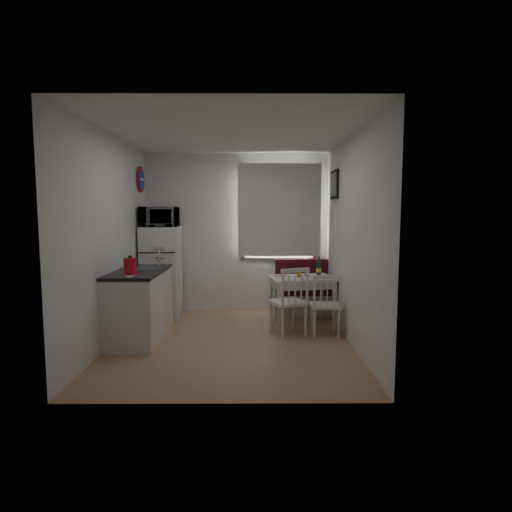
{
  "coord_description": "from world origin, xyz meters",
  "views": [
    {
      "loc": [
        0.28,
        -5.3,
        1.66
      ],
      "look_at": [
        0.31,
        0.5,
        1.05
      ],
      "focal_mm": 30.0,
      "sensor_mm": 36.0,
      "label": 1
    }
  ],
  "objects": [
    {
      "name": "microwave",
      "position": [
        -1.18,
        1.35,
        1.57
      ],
      "size": [
        0.56,
        0.38,
        0.31
      ],
      "primitive_type": "imported",
      "color": "white",
      "rests_on": "fridge"
    },
    {
      "name": "wine_bottle",
      "position": [
        1.25,
        1.0,
        0.85
      ],
      "size": [
        0.07,
        0.07,
        0.29
      ],
      "primitive_type": null,
      "color": "#154326",
      "rests_on": "dining_table"
    },
    {
      "name": "curtain",
      "position": [
        0.7,
        1.65,
        1.68
      ],
      "size": [
        1.35,
        0.02,
        1.5
      ],
      "primitive_type": "cube",
      "color": "white",
      "rests_on": "wall_back"
    },
    {
      "name": "wall_back",
      "position": [
        0.0,
        1.75,
        1.3
      ],
      "size": [
        3.0,
        0.02,
        2.6
      ],
      "primitive_type": "cube",
      "color": "white",
      "rests_on": "floor"
    },
    {
      "name": "fridge",
      "position": [
        -1.18,
        1.4,
        0.71
      ],
      "size": [
        0.57,
        0.57,
        1.42
      ],
      "primitive_type": "cube",
      "color": "white",
      "rests_on": "floor"
    },
    {
      "name": "wall_left",
      "position": [
        -1.5,
        0.0,
        1.3
      ],
      "size": [
        0.02,
        3.5,
        2.6
      ],
      "primitive_type": "cube",
      "color": "white",
      "rests_on": "floor"
    },
    {
      "name": "wall_right",
      "position": [
        1.5,
        0.0,
        1.3
      ],
      "size": [
        0.02,
        3.5,
        2.6
      ],
      "primitive_type": "cube",
      "color": "white",
      "rests_on": "floor"
    },
    {
      "name": "window",
      "position": [
        0.7,
        1.72,
        1.62
      ],
      "size": [
        1.22,
        0.06,
        1.47
      ],
      "primitive_type": "cube",
      "color": "white",
      "rests_on": "wall_back"
    },
    {
      "name": "picture_frame",
      "position": [
        1.48,
        1.1,
        2.05
      ],
      "size": [
        0.04,
        0.52,
        0.42
      ],
      "primitive_type": "cube",
      "color": "black",
      "rests_on": "wall_right"
    },
    {
      "name": "floor",
      "position": [
        0.0,
        0.0,
        0.0
      ],
      "size": [
        3.0,
        3.5,
        0.02
      ],
      "primitive_type": "cube",
      "color": "tan",
      "rests_on": "ground"
    },
    {
      "name": "plate",
      "position": [
        0.69,
        0.92,
        0.71
      ],
      "size": [
        0.23,
        0.23,
        0.02
      ],
      "primitive_type": "cylinder",
      "color": "white",
      "rests_on": "dining_table"
    },
    {
      "name": "drinking_glass_orange",
      "position": [
        0.94,
        0.85,
        0.75
      ],
      "size": [
        0.06,
        0.06,
        0.11
      ],
      "primitive_type": "cylinder",
      "color": "orange",
      "rests_on": "dining_table"
    },
    {
      "name": "kettle",
      "position": [
        -1.15,
        -0.38,
        1.02
      ],
      "size": [
        0.18,
        0.18,
        0.24
      ],
      "primitive_type": "cylinder",
      "color": "red",
      "rests_on": "kitchen_counter"
    },
    {
      "name": "wall_sign",
      "position": [
        -1.47,
        1.45,
        2.15
      ],
      "size": [
        0.03,
        0.4,
        0.4
      ],
      "primitive_type": "cylinder",
      "rotation": [
        0.0,
        1.57,
        0.0
      ],
      "color": "#1A2B9F",
      "rests_on": "wall_left"
    },
    {
      "name": "ceiling",
      "position": [
        0.0,
        0.0,
        2.6
      ],
      "size": [
        3.0,
        3.5,
        0.02
      ],
      "primitive_type": "cube",
      "color": "white",
      "rests_on": "wall_back"
    },
    {
      "name": "dining_table",
      "position": [
        0.99,
        0.9,
        0.62
      ],
      "size": [
        1.04,
        0.82,
        0.7
      ],
      "rotation": [
        0.0,
        0.0,
        0.19
      ],
      "color": "white",
      "rests_on": "floor"
    },
    {
      "name": "chair_right",
      "position": [
        1.24,
        0.24,
        0.51
      ],
      "size": [
        0.4,
        0.38,
        0.45
      ],
      "rotation": [
        0.0,
        0.0,
        -0.02
      ],
      "color": "white",
      "rests_on": "floor"
    },
    {
      "name": "bench",
      "position": [
        1.22,
        1.51,
        0.29
      ],
      "size": [
        1.22,
        0.47,
        0.88
      ],
      "color": "white",
      "rests_on": "floor"
    },
    {
      "name": "drinking_glass_blue",
      "position": [
        1.07,
        0.95,
        0.75
      ],
      "size": [
        0.06,
        0.06,
        0.11
      ],
      "primitive_type": "cylinder",
      "color": "#7898CC",
      "rests_on": "dining_table"
    },
    {
      "name": "kitchen_counter",
      "position": [
        -1.2,
        0.16,
        0.46
      ],
      "size": [
        0.62,
        1.32,
        1.16
      ],
      "color": "white",
      "rests_on": "floor"
    },
    {
      "name": "chair_left",
      "position": [
        0.74,
        0.23,
        0.57
      ],
      "size": [
        0.57,
        0.57,
        0.5
      ],
      "rotation": [
        0.0,
        0.0,
        0.44
      ],
      "color": "white",
      "rests_on": "floor"
    },
    {
      "name": "wall_front",
      "position": [
        0.0,
        -1.75,
        1.3
      ],
      "size": [
        3.0,
        0.02,
        2.6
      ],
      "primitive_type": "cube",
      "color": "white",
      "rests_on": "floor"
    }
  ]
}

